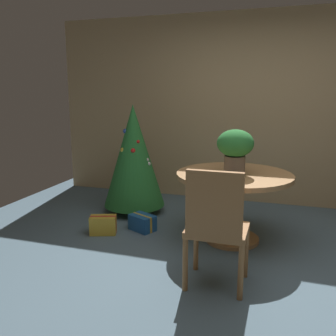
# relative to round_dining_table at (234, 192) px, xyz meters

# --- Properties ---
(ground_plane) EXTENTS (6.60, 6.60, 0.00)m
(ground_plane) POSITION_rel_round_dining_table_xyz_m (0.15, -0.66, -0.53)
(ground_plane) COLOR slate
(back_wall_panel) EXTENTS (6.00, 0.10, 2.60)m
(back_wall_panel) POSITION_rel_round_dining_table_xyz_m (0.15, 1.54, 0.77)
(back_wall_panel) COLOR tan
(back_wall_panel) RESTS_ON ground_plane
(round_dining_table) EXTENTS (1.18, 1.18, 0.73)m
(round_dining_table) POSITION_rel_round_dining_table_xyz_m (0.00, 0.00, 0.00)
(round_dining_table) COLOR #B27F4C
(round_dining_table) RESTS_ON ground_plane
(flower_vase) EXTENTS (0.37, 0.37, 0.45)m
(flower_vase) POSITION_rel_round_dining_table_xyz_m (-0.00, -0.01, 0.47)
(flower_vase) COLOR #665B51
(flower_vase) RESTS_ON round_dining_table
(wooden_chair_near) EXTENTS (0.47, 0.41, 0.98)m
(wooden_chair_near) POSITION_rel_round_dining_table_xyz_m (0.00, -1.01, 0.02)
(wooden_chair_near) COLOR #9E6B3D
(wooden_chair_near) RESTS_ON ground_plane
(holiday_tree) EXTENTS (0.78, 0.78, 1.39)m
(holiday_tree) POSITION_rel_round_dining_table_xyz_m (-1.35, 0.57, 0.21)
(holiday_tree) COLOR brown
(holiday_tree) RESTS_ON ground_plane
(gift_box_blue) EXTENTS (0.34, 0.29, 0.18)m
(gift_box_blue) POSITION_rel_round_dining_table_xyz_m (-1.01, -0.02, -0.44)
(gift_box_blue) COLOR #1E569E
(gift_box_blue) RESTS_ON ground_plane
(gift_box_gold) EXTENTS (0.32, 0.25, 0.20)m
(gift_box_gold) POSITION_rel_round_dining_table_xyz_m (-1.38, -0.25, -0.43)
(gift_box_gold) COLOR gold
(gift_box_gold) RESTS_ON ground_plane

